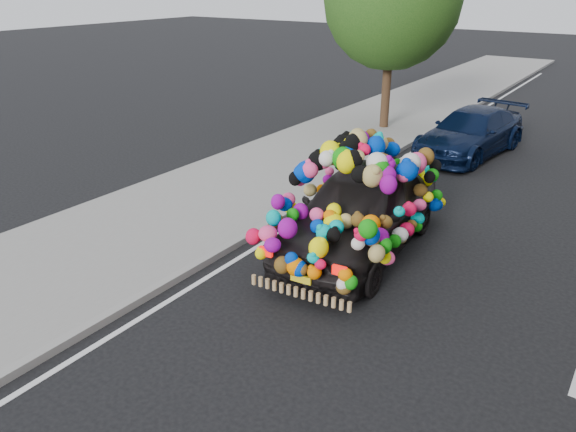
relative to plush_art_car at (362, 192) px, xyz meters
name	(u,v)px	position (x,y,z in m)	size (l,w,h in m)	color
ground	(348,280)	(0.40, -1.16, -1.12)	(100.00, 100.00, 0.00)	black
sidewalk	(163,219)	(-3.90, -1.16, -1.06)	(4.00, 60.00, 0.12)	gray
kerb	(238,242)	(-1.95, -1.16, -1.06)	(0.15, 60.00, 0.13)	gray
tree_near_sidewalk	(392,0)	(-3.40, 8.34, 2.90)	(4.20, 4.20, 6.13)	#332114
plush_art_car	(362,192)	(0.00, 0.00, 0.00)	(2.56, 4.88, 2.19)	black
navy_sedan	(471,132)	(-0.21, 7.18, -0.49)	(1.77, 4.34, 1.26)	black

